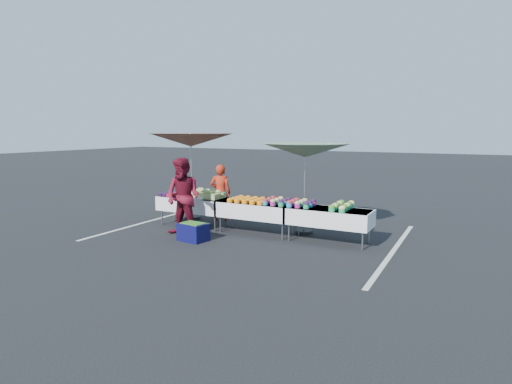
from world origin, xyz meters
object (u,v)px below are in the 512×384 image
at_px(table_center, 256,209).
at_px(customer, 183,197).
at_px(umbrella_right, 305,151).
at_px(storage_bin, 193,231).
at_px(umbrella_left, 191,141).
at_px(table_left, 194,203).
at_px(vendor, 221,193).
at_px(table_right, 329,216).

relative_size(table_center, customer, 1.02).
distance_m(umbrella_right, storage_bin, 3.18).
relative_size(umbrella_left, umbrella_right, 1.40).
bearing_deg(table_left, customer, -67.59).
height_order(vendor, customer, customer).
bearing_deg(umbrella_right, vendor, 172.84).
height_order(table_center, umbrella_right, umbrella_right).
distance_m(umbrella_left, umbrella_right, 3.35).
relative_size(table_center, umbrella_left, 0.60).
xyz_separation_m(table_center, customer, (-1.40, -0.97, 0.33)).
relative_size(umbrella_left, storage_bin, 4.56).
bearing_deg(storage_bin, table_center, 61.92).
xyz_separation_m(umbrella_left, storage_bin, (1.40, -1.89, -1.96)).
distance_m(table_left, storage_bin, 1.58).
bearing_deg(table_center, table_right, 0.00).
relative_size(vendor, storage_bin, 2.28).
bearing_deg(customer, table_right, 15.87).
height_order(umbrella_left, storage_bin, umbrella_left).
xyz_separation_m(umbrella_left, umbrella_right, (3.34, -0.10, -0.20)).
bearing_deg(umbrella_left, storage_bin, -53.52).
height_order(table_left, vendor, vendor).
height_order(table_left, table_center, same).
xyz_separation_m(table_right, vendor, (-3.33, 0.85, 0.19)).
relative_size(customer, storage_bin, 2.69).
height_order(table_center, umbrella_left, umbrella_left).
distance_m(table_center, storage_bin, 1.61).
xyz_separation_m(table_center, vendor, (-1.53, 0.85, 0.19)).
distance_m(table_left, table_center, 1.80).
bearing_deg(umbrella_right, storage_bin, -137.34).
bearing_deg(table_left, storage_bin, -55.17).
xyz_separation_m(table_left, table_right, (3.60, 0.00, 0.00)).
bearing_deg(customer, storage_bin, -32.50).
height_order(umbrella_left, umbrella_right, umbrella_left).
height_order(customer, umbrella_right, umbrella_right).
bearing_deg(umbrella_left, table_left, -50.42).
distance_m(table_center, customer, 1.73).
distance_m(vendor, customer, 1.83).
distance_m(table_left, umbrella_left, 1.78).
bearing_deg(umbrella_left, table_center, -15.17).
relative_size(table_center, table_right, 1.00).
distance_m(table_center, vendor, 1.76).
height_order(vendor, storage_bin, vendor).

